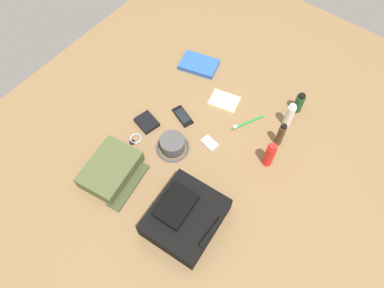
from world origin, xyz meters
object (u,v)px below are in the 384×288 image
Objects in this scene: media_player at (210,143)px; toothbrush at (246,123)px; toiletry_pouch at (111,170)px; cologne_bottle at (281,135)px; bucket_hat at (173,145)px; shampoo_bottle at (299,103)px; sunscreen_spray at (270,155)px; wallet at (147,122)px; cell_phone at (183,116)px; notepad at (224,101)px; backpack at (185,217)px; paperback_novel at (199,65)px; wristwatch at (135,139)px; toothpaste_tube at (289,115)px.

media_player is 0.54× the size of toothbrush.
media_player is at bearing 147.09° from toiletry_pouch.
bucket_hat is at bearing -49.26° from cologne_bottle.
sunscreen_spray is (0.36, 0.04, 0.02)m from shampoo_bottle.
cell_phone is at bearing 154.05° from wallet.
notepad is at bearing -114.77° from sunscreen_spray.
backpack is 2.02× the size of toothbrush.
toothbrush is at bearing -173.46° from backpack.
toothbrush is (-0.63, 0.35, -0.03)m from toiletry_pouch.
media_player is (0.08, -0.28, -0.07)m from sunscreen_spray.
toiletry_pouch reaches higher than paperback_novel.
sunscreen_spray is 2.27× the size of wristwatch.
cell_phone is 0.94× the size of notepad.
cell_phone is at bearing -48.02° from shampoo_bottle.
shampoo_bottle is (-0.58, 0.37, 0.03)m from bucket_hat.
bucket_hat is at bearing 23.50° from paperback_novel.
wristwatch is at bearing -66.31° from bucket_hat.
backpack is 2.17× the size of cologne_bottle.
media_player is 0.37m from wristwatch.
toothpaste_tube is at bearing 89.69° from notepad.
cell_phone is 0.24m from notepad.
backpack is at bearing 72.69° from wallet.
toiletry_pouch is at bearing 11.16° from wristwatch.
toothpaste_tube is at bearing -169.35° from cologne_bottle.
toothbrush reaches higher than notepad.
cologne_bottle reaches higher than wallet.
media_player is (-0.42, 0.27, -0.03)m from toiletry_pouch.
toothbrush is (-0.60, -0.07, -0.05)m from backpack.
toothpaste_tube is at bearing 86.02° from paperback_novel.
toothpaste_tube reaches higher than shampoo_bottle.
backpack is 2.13× the size of sunscreen_spray.
cologne_bottle is 0.67m from wallet.
cologne_bottle is (-0.60, 0.12, 0.02)m from backpack.
paperback_novel is at bearing -163.38° from wallet.
cell_phone is at bearing 158.12° from wristwatch.
cologne_bottle reaches higher than media_player.
toothbrush is at bearing -89.92° from cologne_bottle.
cologne_bottle is 0.72m from wristwatch.
bucket_hat is at bearing -38.62° from toothpaste_tube.
bucket_hat reaches higher than wristwatch.
wallet reaches higher than notepad.
bucket_hat reaches higher than cell_phone.
toothpaste_tube is at bearing 134.66° from wristwatch.
toothpaste_tube is at bearing -171.17° from sunscreen_spray.
toiletry_pouch reaches higher than wristwatch.
sunscreen_spray is at bearing 164.05° from backpack.
shampoo_bottle reaches higher than wristwatch.
paperback_novel reaches higher than wallet.
notepad is at bearing 154.89° from wristwatch.
shampoo_bottle reaches higher than bucket_hat.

